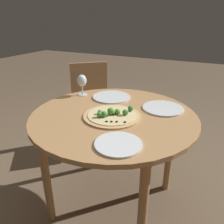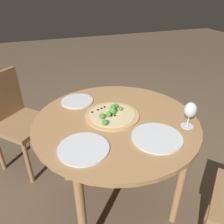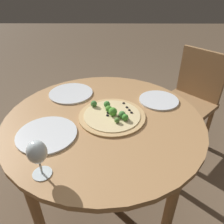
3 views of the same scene
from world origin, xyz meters
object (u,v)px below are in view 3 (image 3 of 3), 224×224
object	(u,v)px
chair_2	(189,99)
wine_glass	(37,153)
plate_near	(71,93)
plate_far	(47,134)
pizza	(112,115)
plate_side	(159,100)

from	to	relation	value
chair_2	wine_glass	distance (m)	1.40
wine_glass	chair_2	bearing A→B (deg)	138.58
plate_near	plate_far	bearing A→B (deg)	-6.74
chair_2	pizza	world-z (taller)	chair_2
pizza	plate_near	size ratio (longest dim) A/B	1.30
chair_2	plate_side	distance (m)	0.65
plate_side	plate_near	bearing A→B (deg)	-98.74
wine_glass	plate_side	world-z (taller)	wine_glass
pizza	plate_far	size ratio (longest dim) A/B	1.24
pizza	plate_side	xyz separation A→B (m)	(-0.16, 0.27, -0.01)
plate_side	pizza	bearing A→B (deg)	-58.85
chair_2	wine_glass	world-z (taller)	wine_glass
chair_2	plate_side	size ratio (longest dim) A/B	3.76
chair_2	pizza	size ratio (longest dim) A/B	2.47
pizza	plate_far	xyz separation A→B (m)	(0.15, -0.30, -0.01)
pizza	wine_glass	world-z (taller)	wine_glass
plate_near	plate_far	size ratio (longest dim) A/B	0.95
wine_glass	plate_near	distance (m)	0.63
pizza	chair_2	bearing A→B (deg)	134.87
wine_glass	plate_side	distance (m)	0.77
plate_near	plate_far	distance (m)	0.40
pizza	wine_glass	distance (m)	0.47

